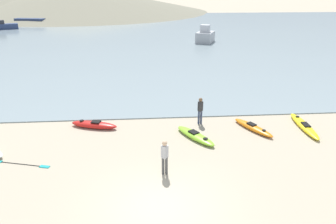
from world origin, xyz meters
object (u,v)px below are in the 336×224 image
at_px(moored_boat_1, 3,26).
at_px(loose_paddle, 21,164).
at_px(kayak_on_sand_1, 94,125).
at_px(kayak_on_sand_2, 253,127).
at_px(person_near_waterline, 200,109).
at_px(moored_boat_0, 30,21).
at_px(moored_boat_2, 205,36).
at_px(kayak_on_sand_0, 304,126).
at_px(kayak_on_sand_3, 195,136).
at_px(person_near_foreground, 165,155).

xyz_separation_m(moored_boat_1, loose_paddle, (17.90, -45.83, -0.58)).
xyz_separation_m(kayak_on_sand_1, moored_boat_1, (-20.65, 42.09, 0.41)).
xyz_separation_m(kayak_on_sand_2, person_near_waterline, (-2.77, 1.06, 0.75)).
bearing_deg(moored_boat_0, moored_boat_2, -37.65).
xyz_separation_m(kayak_on_sand_1, loose_paddle, (-2.76, -3.74, -0.16)).
height_order(kayak_on_sand_2, loose_paddle, kayak_on_sand_2).
xyz_separation_m(kayak_on_sand_0, kayak_on_sand_1, (-11.61, 0.96, 0.04)).
height_order(kayak_on_sand_3, person_near_waterline, person_near_waterline).
bearing_deg(kayak_on_sand_0, person_near_foreground, -153.12).
height_order(kayak_on_sand_0, kayak_on_sand_2, kayak_on_sand_2).
bearing_deg(person_near_foreground, moored_boat_1, 117.22).
relative_size(kayak_on_sand_2, moored_boat_0, 0.48).
distance_m(person_near_foreground, loose_paddle, 6.53).
relative_size(kayak_on_sand_3, person_near_waterline, 1.78).
bearing_deg(person_near_waterline, moored_boat_2, 78.86).
bearing_deg(moored_boat_1, kayak_on_sand_3, -59.29).
bearing_deg(person_near_waterline, moored_boat_0, 116.31).
distance_m(kayak_on_sand_3, moored_boat_2, 28.94).
bearing_deg(kayak_on_sand_3, kayak_on_sand_0, 7.37).
relative_size(kayak_on_sand_0, person_near_foreground, 2.32).
bearing_deg(moored_boat_0, person_near_waterline, -63.69).
bearing_deg(moored_boat_1, kayak_on_sand_2, -55.71).
distance_m(kayak_on_sand_3, loose_paddle, 8.39).
xyz_separation_m(person_near_waterline, moored_boat_1, (-26.60, 42.01, -0.30)).
bearing_deg(person_near_foreground, kayak_on_sand_2, 38.30).
xyz_separation_m(moored_boat_0, moored_boat_2, (29.62, -22.85, 0.28)).
xyz_separation_m(kayak_on_sand_0, moored_boat_0, (-30.06, 50.40, 0.45)).
distance_m(kayak_on_sand_0, loose_paddle, 14.63).
height_order(moored_boat_0, moored_boat_1, moored_boat_1).
bearing_deg(moored_boat_0, kayak_on_sand_2, -61.68).
distance_m(moored_boat_1, loose_paddle, 49.21).
bearing_deg(kayak_on_sand_3, person_near_waterline, 73.41).
bearing_deg(kayak_on_sand_2, person_near_foreground, -141.70).
bearing_deg(kayak_on_sand_3, moored_boat_0, 114.98).
bearing_deg(person_near_waterline, kayak_on_sand_3, -106.59).
relative_size(person_near_foreground, loose_paddle, 0.57).
distance_m(moored_boat_0, moored_boat_1, 7.67).
distance_m(person_near_waterline, moored_boat_0, 55.06).
distance_m(kayak_on_sand_2, person_near_waterline, 3.06).
height_order(kayak_on_sand_0, person_near_waterline, person_near_waterline).
height_order(kayak_on_sand_3, moored_boat_1, moored_boat_1).
height_order(kayak_on_sand_1, kayak_on_sand_3, kayak_on_sand_1).
height_order(kayak_on_sand_1, loose_paddle, kayak_on_sand_1).
bearing_deg(loose_paddle, kayak_on_sand_3, 13.64).
distance_m(moored_boat_2, loose_paddle, 33.38).
bearing_deg(loose_paddle, moored_boat_2, 65.35).
relative_size(kayak_on_sand_0, moored_boat_0, 0.62).
distance_m(person_near_foreground, moored_boat_1, 52.99).
height_order(person_near_foreground, moored_boat_1, moored_boat_1).
relative_size(kayak_on_sand_3, moored_boat_0, 0.47).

